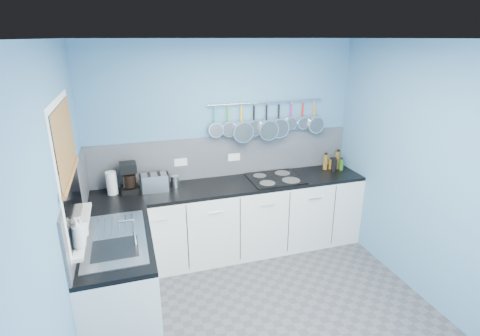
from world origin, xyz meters
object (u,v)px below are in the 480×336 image
coffee_maker (129,178)px  hob (275,178)px  toaster (154,183)px  soap_bottle_b (80,227)px  paper_towel (112,183)px  soap_bottle_a (78,233)px  canister (175,181)px

coffee_maker → hob: coffee_maker is taller
hob → toaster: bearing=177.4°
soap_bottle_b → coffee_maker: 1.23m
paper_towel → coffee_maker: (0.18, -0.01, 0.04)m
coffee_maker → toaster: bearing=-10.2°
soap_bottle_b → coffee_maker: bearing=71.7°
toaster → hob: bearing=-0.4°
soap_bottle_a → toaster: bearing=63.2°
toaster → coffee_maker: bearing=173.9°
paper_towel → toaster: 0.45m
toaster → hob: 1.42m
soap_bottle_a → toaster: 1.45m
paper_towel → hob: size_ratio=0.40×
canister → toaster: bearing=-169.6°
soap_bottle_b → hob: 2.33m
soap_bottle_b → coffee_maker: size_ratio=0.52×
paper_towel → toaster: (0.45, -0.05, -0.03)m
soap_bottle_a → canister: size_ratio=1.81×
soap_bottle_a → paper_towel: 1.36m
paper_towel → coffee_maker: 0.19m
soap_bottle_b → hob: size_ratio=0.28×
soap_bottle_b → toaster: size_ratio=0.58×
soap_bottle_b → hob: (2.06, 1.06, -0.23)m
toaster → soap_bottle_a: bearing=-114.5°
coffee_maker → canister: (0.49, 0.00, -0.10)m
soap_bottle_b → paper_towel: size_ratio=0.68×
soap_bottle_b → toaster: 1.31m
coffee_maker → hob: 1.69m
canister → paper_towel: bearing=179.7°
soap_bottle_a → soap_bottle_b: (0.00, 0.16, -0.03)m
soap_bottle_a → toaster: soap_bottle_a is taller
paper_towel → toaster: paper_towel is taller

